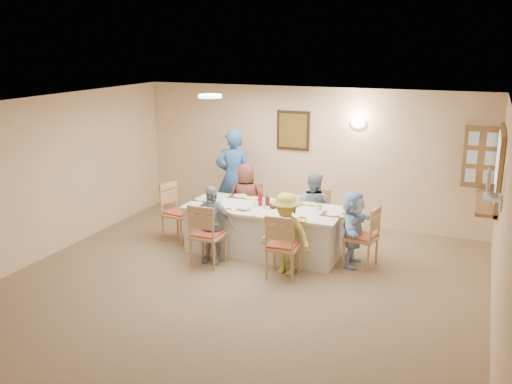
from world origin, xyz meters
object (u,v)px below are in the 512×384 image
at_px(chair_front_right, 283,245).
at_px(chair_right_end, 361,236).
at_px(dining_table, 264,230).
at_px(chair_back_left, 249,209).
at_px(serving_hatch, 499,168).
at_px(diner_right_end, 353,228).
at_px(caregiver, 233,177).
at_px(chair_back_right, 315,216).
at_px(diner_front_right, 286,234).
at_px(diner_back_right, 313,208).
at_px(condiment_ketchup, 260,198).
at_px(diner_front_left, 211,225).
at_px(chair_left_end, 179,212).
at_px(desk_fan, 491,185).
at_px(diner_back_left, 246,200).
at_px(chair_front_left, 208,234).

bearing_deg(chair_front_right, chair_right_end, -142.85).
xyz_separation_m(dining_table, chair_back_left, (-0.60, 0.80, 0.06)).
relative_size(serving_hatch, chair_right_end, 1.59).
distance_m(diner_right_end, caregiver, 2.74).
xyz_separation_m(chair_back_left, diner_right_end, (2.02, -0.80, 0.14)).
xyz_separation_m(chair_back_right, chair_right_end, (0.95, -0.80, 0.03)).
bearing_deg(diner_front_right, diner_back_right, 99.75).
bearing_deg(dining_table, condiment_ketchup, 150.18).
xyz_separation_m(dining_table, diner_front_left, (-0.60, -0.68, 0.22)).
relative_size(chair_front_right, chair_left_end, 0.97).
xyz_separation_m(serving_hatch, caregiver, (-4.40, 0.37, -0.61)).
bearing_deg(diner_front_left, condiment_ketchup, 50.52).
height_order(desk_fan, chair_back_left, desk_fan).
relative_size(chair_back_right, condiment_ketchup, 3.64).
distance_m(diner_back_left, condiment_ketchup, 0.85).
bearing_deg(serving_hatch, chair_right_end, -156.49).
bearing_deg(caregiver, diner_front_right, 103.65).
relative_size(chair_back_right, chair_left_end, 0.90).
xyz_separation_m(dining_table, diner_back_left, (-0.60, 0.68, 0.26)).
relative_size(chair_front_right, diner_front_right, 0.79).
bearing_deg(chair_front_left, diner_front_right, -174.09).
xyz_separation_m(dining_table, diner_right_end, (1.42, 0.00, 0.20)).
distance_m(chair_back_left, chair_back_right, 1.20).
bearing_deg(diner_back_left, diner_back_right, 168.40).
bearing_deg(diner_back_right, chair_back_left, 2.10).
height_order(dining_table, chair_back_left, chair_back_left).
bearing_deg(chair_front_right, chair_front_left, -2.95).
xyz_separation_m(chair_front_right, diner_back_right, (0.00, 1.48, 0.13)).
xyz_separation_m(chair_back_left, chair_left_end, (-0.95, -0.80, 0.05)).
distance_m(diner_front_right, condiment_ketchup, 1.04).
distance_m(serving_hatch, chair_front_right, 3.34).
distance_m(chair_back_right, condiment_ketchup, 1.11).
relative_size(chair_front_right, chair_right_end, 1.02).
bearing_deg(diner_back_left, chair_right_end, 150.85).
distance_m(diner_back_left, diner_right_end, 2.13).
distance_m(desk_fan, dining_table, 3.50).
bearing_deg(diner_front_right, chair_front_right, -80.25).
distance_m(desk_fan, diner_right_end, 2.14).
height_order(caregiver, condiment_ketchup, caregiver).
bearing_deg(caregiver, chair_back_right, 139.63).
xyz_separation_m(chair_left_end, diner_right_end, (2.97, 0.00, 0.09)).
relative_size(chair_back_left, chair_front_left, 0.90).
distance_m(diner_front_left, diner_front_right, 1.20).
relative_size(diner_back_right, diner_right_end, 1.05).
xyz_separation_m(serving_hatch, diner_back_right, (-2.75, -0.10, -0.89)).
bearing_deg(diner_right_end, diner_front_left, 107.41).
bearing_deg(diner_right_end, condiment_ketchup, 86.89).
bearing_deg(dining_table, serving_hatch, 13.17).
xyz_separation_m(chair_back_right, diner_back_left, (-1.20, -0.12, 0.19)).
distance_m(desk_fan, chair_front_left, 4.00).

